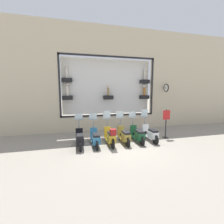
# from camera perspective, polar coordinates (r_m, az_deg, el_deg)

# --- Properties ---
(ground_plane) EXTENTS (120.00, 120.00, 0.00)m
(ground_plane) POSITION_cam_1_polar(r_m,az_deg,el_deg) (7.88, 4.73, -12.74)
(ground_plane) COLOR gray
(building_facade) EXTENTS (1.23, 36.00, 7.22)m
(building_facade) POSITION_cam_1_polar(r_m,az_deg,el_deg) (10.90, -1.28, 12.43)
(building_facade) COLOR beige
(building_facade) RESTS_ON ground_plane
(scooter_white_0) EXTENTS (1.80, 0.60, 1.70)m
(scooter_white_0) POSITION_cam_1_polar(r_m,az_deg,el_deg) (8.71, 14.45, -7.97)
(scooter_white_0) COLOR black
(scooter_white_0) RESTS_ON ground_plane
(scooter_green_1) EXTENTS (1.80, 0.60, 1.61)m
(scooter_green_1) POSITION_cam_1_polar(r_m,az_deg,el_deg) (8.38, 9.74, -8.50)
(scooter_green_1) COLOR black
(scooter_green_1) RESTS_ON ground_plane
(scooter_olive_2) EXTENTS (1.80, 0.61, 1.65)m
(scooter_olive_2) POSITION_cam_1_polar(r_m,az_deg,el_deg) (8.10, 4.66, -8.95)
(scooter_olive_2) COLOR black
(scooter_olive_2) RESTS_ON ground_plane
(scooter_yellow_3) EXTENTS (1.80, 0.60, 1.69)m
(scooter_yellow_3) POSITION_cam_1_polar(r_m,az_deg,el_deg) (7.83, -0.64, -9.18)
(scooter_yellow_3) COLOR black
(scooter_yellow_3) RESTS_ON ground_plane
(scooter_teal_4) EXTENTS (1.79, 0.60, 1.58)m
(scooter_teal_4) POSITION_cam_1_polar(r_m,az_deg,el_deg) (7.77, -6.39, -9.84)
(scooter_teal_4) COLOR black
(scooter_teal_4) RESTS_ON ground_plane
(scooter_black_5) EXTENTS (1.80, 0.61, 1.59)m
(scooter_black_5) POSITION_cam_1_polar(r_m,az_deg,el_deg) (7.71, -12.19, -10.01)
(scooter_black_5) COLOR black
(scooter_black_5) RESTS_ON ground_plane
(shop_sign_post) EXTENTS (0.36, 0.45, 1.72)m
(shop_sign_post) POSITION_cam_1_polar(r_m,az_deg,el_deg) (9.49, 19.89, -3.82)
(shop_sign_post) COLOR #232326
(shop_sign_post) RESTS_ON ground_plane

